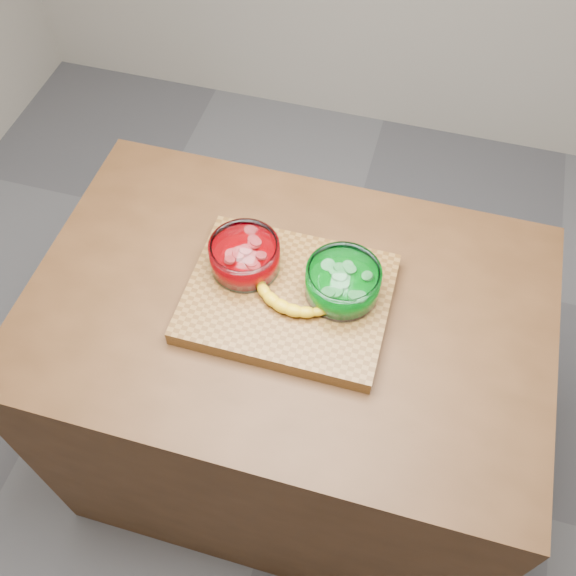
# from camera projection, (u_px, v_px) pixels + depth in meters

# --- Properties ---
(ground) EXTENTS (3.50, 3.50, 0.00)m
(ground) POSITION_uv_depth(u_px,v_px,m) (288.00, 448.00, 2.20)
(ground) COLOR #5B5C60
(ground) RESTS_ON ground
(counter) EXTENTS (1.20, 0.80, 0.90)m
(counter) POSITION_uv_depth(u_px,v_px,m) (288.00, 390.00, 1.83)
(counter) COLOR #492B15
(counter) RESTS_ON ground
(cutting_board) EXTENTS (0.45, 0.35, 0.04)m
(cutting_board) POSITION_uv_depth(u_px,v_px,m) (288.00, 298.00, 1.44)
(cutting_board) COLOR brown
(cutting_board) RESTS_ON counter
(bowl_red) EXTENTS (0.16, 0.16, 0.07)m
(bowl_red) POSITION_uv_depth(u_px,v_px,m) (245.00, 256.00, 1.44)
(bowl_red) COLOR white
(bowl_red) RESTS_ON cutting_board
(bowl_green) EXTENTS (0.16, 0.16, 0.08)m
(bowl_green) POSITION_uv_depth(u_px,v_px,m) (343.00, 282.00, 1.40)
(bowl_green) COLOR white
(bowl_green) RESTS_ON cutting_board
(banana) EXTENTS (0.23, 0.13, 0.03)m
(banana) POSITION_uv_depth(u_px,v_px,m) (292.00, 294.00, 1.41)
(banana) COLOR gold
(banana) RESTS_ON cutting_board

